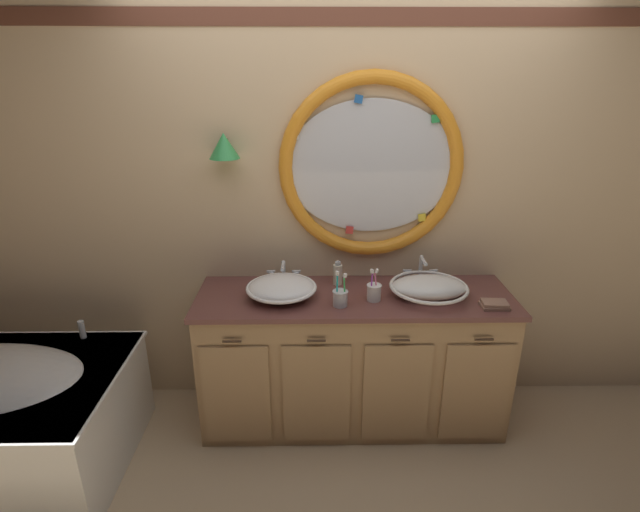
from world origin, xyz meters
TOP-DOWN VIEW (x-y plane):
  - ground_plane at (0.00, 0.00)m, footprint 14.00×14.00m
  - back_wall_assembly at (0.01, 0.59)m, footprint 6.40×0.26m
  - vanity_counter at (0.03, 0.27)m, footprint 1.82×0.59m
  - sink_basin_left at (-0.39, 0.25)m, footprint 0.40×0.40m
  - sink_basin_right at (0.44, 0.25)m, footprint 0.45×0.45m
  - faucet_set_left at (-0.39, 0.47)m, footprint 0.21×0.14m
  - faucet_set_right at (0.44, 0.47)m, footprint 0.21×0.14m
  - toothbrush_holder_left at (-0.07, 0.14)m, footprint 0.09×0.09m
  - toothbrush_holder_right at (0.13, 0.20)m, footprint 0.09×0.09m
  - soap_dispenser at (-0.07, 0.43)m, footprint 0.06×0.06m
  - folded_hand_towel at (0.78, 0.10)m, footprint 0.15×0.10m

SIDE VIEW (x-z plane):
  - ground_plane at x=0.00m, z-range 0.00..0.00m
  - vanity_counter at x=0.03m, z-range 0.00..0.85m
  - folded_hand_towel at x=0.78m, z-range 0.85..0.88m
  - toothbrush_holder_left at x=-0.07m, z-range 0.80..1.00m
  - toothbrush_holder_right at x=0.13m, z-range 0.81..1.00m
  - faucet_set_left at x=-0.39m, z-range 0.84..0.97m
  - sink_basin_right at x=0.44m, z-range 0.85..0.97m
  - sink_basin_left at x=-0.39m, z-range 0.85..0.97m
  - faucet_set_right at x=0.44m, z-range 0.83..1.00m
  - soap_dispenser at x=-0.07m, z-range 0.84..0.99m
  - back_wall_assembly at x=0.01m, z-range 0.02..2.62m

